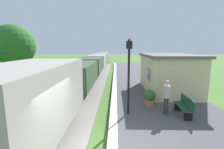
{
  "coord_description": "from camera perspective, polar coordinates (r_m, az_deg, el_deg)",
  "views": [
    {
      "loc": [
        0.5,
        -4.24,
        3.51
      ],
      "look_at": [
        0.21,
        7.96,
        1.46
      ],
      "focal_mm": 25.76,
      "sensor_mm": 36.0,
      "label": 1
    }
  ],
  "objects": [
    {
      "name": "freight_train",
      "position": [
        21.1,
        -6.58,
        3.87
      ],
      "size": [
        2.5,
        39.2,
        2.72
      ],
      "color": "gray",
      "rests_on": "rail_near"
    },
    {
      "name": "station_hut",
      "position": [
        12.82,
        19.04,
        0.67
      ],
      "size": [
        3.5,
        5.8,
        2.78
      ],
      "color": "beige",
      "rests_on": "platform_slab"
    },
    {
      "name": "bench_near_hut",
      "position": [
        8.66,
        24.36,
        -10.15
      ],
      "size": [
        0.42,
        1.5,
        0.91
      ],
      "color": "#1E4C2D",
      "rests_on": "platform_slab"
    },
    {
      "name": "person_waiting",
      "position": [
        8.33,
        18.74,
        -7.22
      ],
      "size": [
        0.3,
        0.41,
        1.71
      ],
      "rotation": [
        0.0,
        0.0,
        3.3
      ],
      "color": "#38332D",
      "rests_on": "platform_slab"
    },
    {
      "name": "potted_planter",
      "position": [
        9.48,
        13.24,
        -7.84
      ],
      "size": [
        0.64,
        0.64,
        0.92
      ],
      "color": "#9E6642",
      "rests_on": "platform_slab"
    },
    {
      "name": "lamp_post_near",
      "position": [
        7.68,
        6.01,
        4.17
      ],
      "size": [
        0.28,
        0.28,
        3.7
      ],
      "color": "black",
      "rests_on": "platform_slab"
    },
    {
      "name": "tree_trackside_far",
      "position": [
        19.91,
        -31.45,
        8.78
      ],
      "size": [
        4.34,
        4.34,
        5.9
      ],
      "color": "#4C3823",
      "rests_on": "ground"
    }
  ]
}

